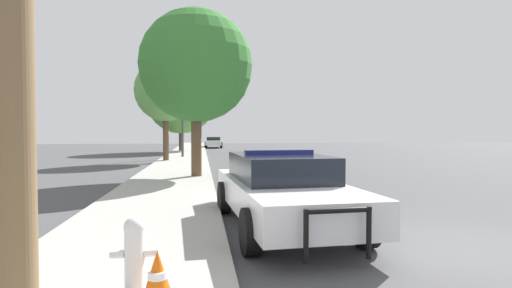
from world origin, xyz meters
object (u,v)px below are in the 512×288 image
fire_hydrant (134,251)px  car_background_distant (214,142)px  police_car (282,188)px  traffic_cone (158,277)px  tree_sidewalk_mid (165,91)px  traffic_light (199,99)px  tree_sidewalk_near (196,66)px  tree_sidewalk_far (181,99)px

fire_hydrant → car_background_distant: bearing=87.0°
police_car → traffic_cone: (-1.98, -3.53, -0.35)m
tree_sidewalk_mid → traffic_cone: (1.64, -20.22, -3.85)m
traffic_light → tree_sidewalk_mid: bearing=-120.0°
police_car → fire_hydrant: bearing=50.0°
police_car → car_background_distant: 37.35m
police_car → tree_sidewalk_near: bearing=-81.7°
tree_sidewalk_mid → tree_sidewalk_far: size_ratio=0.77×
traffic_light → tree_sidewalk_mid: (-1.94, -3.35, 0.17)m
police_car → tree_sidewalk_far: tree_sidewalk_far is taller
tree_sidewalk_far → traffic_cone: size_ratio=14.13×
fire_hydrant → tree_sidewalk_far: bearing=91.9°
tree_sidewalk_near → tree_sidewalk_mid: bearing=102.3°
police_car → tree_sidewalk_near: 8.93m
car_background_distant → police_car: bearing=-87.6°
tree_sidewalk_near → police_car: bearing=-77.8°
police_car → car_background_distant: bearing=-93.7°
traffic_cone → fire_hydrant: bearing=124.2°
tree_sidewalk_near → car_background_distant: bearing=86.9°
tree_sidewalk_near → traffic_cone: tree_sidewalk_near is taller
police_car → tree_sidewalk_near: size_ratio=0.82×
tree_sidewalk_near → traffic_light: bearing=89.8°
fire_hydrant → tree_sidewalk_mid: bearing=93.9°
tree_sidewalk_near → fire_hydrant: bearing=-92.8°
car_background_distant → tree_sidewalk_mid: bearing=-97.4°
car_background_distant → tree_sidewalk_near: size_ratio=0.73×
traffic_light → car_background_distant: (1.54, 17.32, -3.42)m
fire_hydrant → tree_sidewalk_mid: 20.18m
traffic_light → tree_sidewalk_far: tree_sidewalk_far is taller
fire_hydrant → tree_sidewalk_far: size_ratio=0.10×
police_car → tree_sidewalk_near: (-1.72, 7.99, 3.60)m
fire_hydrant → tree_sidewalk_near: 11.74m
police_car → fire_hydrant: size_ratio=6.60×
car_background_distant → traffic_cone: car_background_distant is taller
police_car → tree_sidewalk_far: (-3.30, 28.55, 3.99)m
traffic_cone → tree_sidewalk_near: bearing=88.7°
police_car → tree_sidewalk_mid: (-3.62, 16.69, 3.49)m
fire_hydrant → tree_sidewalk_mid: tree_sidewalk_mid is taller
traffic_light → car_background_distant: size_ratio=1.23×
tree_sidewalk_mid → traffic_cone: tree_sidewalk_mid is taller
tree_sidewalk_mid → tree_sidewalk_far: tree_sidewalk_far is taller
police_car → traffic_cone: 4.06m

